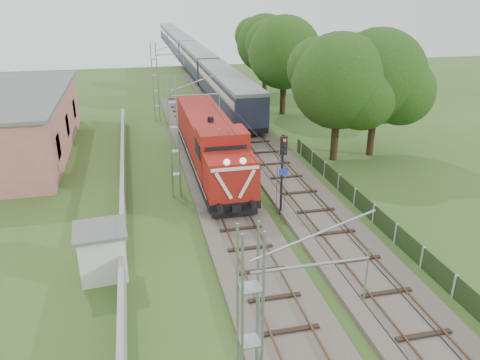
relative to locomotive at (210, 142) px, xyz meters
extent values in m
plane|color=#355620|center=(0.00, -16.17, -2.33)|extent=(140.00, 140.00, 0.00)
cube|color=#6B6054|center=(0.00, -9.17, -2.18)|extent=(4.20, 70.00, 0.30)
cube|color=black|center=(0.00, -9.17, -1.98)|extent=(2.40, 70.00, 0.10)
cube|color=brown|center=(-0.85, -9.17, -1.91)|extent=(0.08, 70.00, 0.05)
cube|color=brown|center=(0.85, -9.17, -1.91)|extent=(0.08, 70.00, 0.05)
cube|color=#6B6054|center=(5.00, 3.83, -2.18)|extent=(4.20, 80.00, 0.30)
cube|color=black|center=(5.00, 3.83, -1.98)|extent=(2.40, 80.00, 0.10)
cube|color=brown|center=(4.15, 3.83, -1.91)|extent=(0.08, 80.00, 0.05)
cube|color=brown|center=(5.85, 3.83, -1.91)|extent=(0.08, 80.00, 0.05)
cylinder|color=gray|center=(-1.50, -24.17, 4.47)|extent=(3.00, 0.08, 0.08)
cylinder|color=gray|center=(-1.50, -4.17, 4.47)|extent=(3.00, 0.08, 0.08)
cylinder|color=gray|center=(-1.50, 15.83, 4.47)|extent=(3.00, 0.08, 0.08)
cylinder|color=black|center=(0.00, -4.17, 3.17)|extent=(0.03, 70.00, 0.03)
cylinder|color=black|center=(0.00, -4.17, 4.47)|extent=(0.03, 70.00, 0.03)
cube|color=#9E9E99|center=(-6.50, -4.17, -1.58)|extent=(0.25, 40.00, 1.50)
cube|color=#CA6D6E|center=(-15.00, 7.83, 0.17)|extent=(8.00, 20.00, 5.00)
cube|color=#606060|center=(-15.00, 7.83, 2.77)|extent=(8.40, 20.40, 0.25)
cube|color=black|center=(-11.05, 1.83, -0.13)|extent=(0.10, 1.60, 1.80)
cube|color=black|center=(-11.05, 7.83, -0.13)|extent=(0.10, 1.60, 1.80)
cube|color=black|center=(-11.05, 13.83, -0.13)|extent=(0.10, 1.60, 1.80)
cube|color=black|center=(8.00, -13.17, -1.73)|extent=(0.05, 32.00, 1.15)
cube|color=#9E9E99|center=(8.00, 1.83, -1.73)|extent=(0.12, 0.12, 1.20)
cube|color=black|center=(0.00, 0.13, -1.30)|extent=(3.15, 17.84, 0.52)
cube|color=black|center=(0.00, -5.64, -1.62)|extent=(2.31, 3.78, 0.52)
cube|color=black|center=(0.00, 5.90, -1.62)|extent=(2.31, 3.78, 0.52)
cube|color=black|center=(0.00, -8.68, -1.72)|extent=(2.73, 0.26, 0.37)
cube|color=maroon|center=(0.00, -7.48, 0.17)|extent=(3.04, 2.62, 2.41)
sphere|color=white|center=(-0.47, -8.74, 1.53)|extent=(0.38, 0.38, 0.38)
sphere|color=white|center=(0.47, -8.74, 1.53)|extent=(0.38, 0.38, 0.38)
cube|color=silver|center=(-0.68, -8.81, 0.11)|extent=(1.05, 0.06, 1.76)
cube|color=silver|center=(0.68, -8.81, 0.11)|extent=(1.05, 0.06, 1.76)
cube|color=silver|center=(0.00, -8.81, 1.11)|extent=(2.83, 0.06, 0.19)
cube|color=maroon|center=(0.00, -4.91, 0.64)|extent=(3.15, 2.52, 3.36)
cube|color=black|center=(0.00, -6.19, 1.16)|extent=(2.62, 0.06, 0.94)
cube|color=maroon|center=(0.00, 2.70, 0.32)|extent=(2.94, 12.70, 2.73)
cylinder|color=black|center=(0.00, -0.50, 1.84)|extent=(0.46, 0.46, 0.42)
cylinder|color=gray|center=(-0.31, -5.75, 2.47)|extent=(0.13, 0.13, 0.37)
cylinder|color=gray|center=(0.31, -5.75, 2.47)|extent=(0.13, 0.13, 0.37)
cube|color=black|center=(5.00, 18.13, -1.41)|extent=(3.04, 23.07, 0.52)
cube|color=#2A2F46|center=(5.00, 18.13, 0.27)|extent=(3.15, 23.07, 2.83)
cube|color=beige|center=(5.00, 18.13, 0.79)|extent=(3.19, 22.14, 0.79)
cube|color=gray|center=(5.00, 18.13, 1.84)|extent=(3.20, 23.07, 0.37)
cube|color=black|center=(5.00, 42.24, -1.41)|extent=(3.04, 23.07, 0.52)
cube|color=#2A2F46|center=(5.00, 42.24, 0.27)|extent=(3.15, 23.07, 2.83)
cube|color=beige|center=(5.00, 42.24, 0.79)|extent=(3.19, 22.14, 0.79)
cube|color=gray|center=(5.00, 42.24, 1.84)|extent=(3.20, 23.07, 0.37)
cube|color=black|center=(5.00, 66.36, -1.41)|extent=(3.04, 23.07, 0.52)
cube|color=#2A2F46|center=(5.00, 66.36, 0.27)|extent=(3.15, 23.07, 2.83)
cube|color=beige|center=(5.00, 66.36, 0.79)|extent=(3.19, 22.14, 0.79)
cube|color=gray|center=(5.00, 66.36, 1.84)|extent=(3.20, 23.07, 0.37)
cube|color=black|center=(5.00, 90.47, -1.41)|extent=(3.04, 23.07, 0.52)
cube|color=#2A2F46|center=(5.00, 90.47, 0.27)|extent=(3.15, 23.07, 2.83)
cube|color=beige|center=(5.00, 90.47, 0.79)|extent=(3.19, 22.14, 0.79)
cube|color=gray|center=(5.00, 90.47, 1.84)|extent=(3.20, 23.07, 0.37)
cylinder|color=black|center=(2.95, -8.38, 0.24)|extent=(0.14, 0.14, 5.15)
cube|color=black|center=(2.95, -8.54, 2.20)|extent=(0.40, 0.29, 1.13)
sphere|color=red|center=(2.95, -8.66, 2.56)|extent=(0.19, 0.19, 0.19)
sphere|color=black|center=(2.95, -8.66, 2.20)|extent=(0.19, 0.19, 0.19)
sphere|color=black|center=(2.95, -8.66, 1.84)|extent=(0.19, 0.19, 0.19)
cube|color=#1B2EA3|center=(3.00, -8.51, 0.55)|extent=(0.57, 0.16, 0.41)
cube|color=silver|center=(-7.40, -12.71, -1.16)|extent=(2.29, 2.29, 2.34)
cube|color=#606060|center=(-7.40, -12.71, 0.11)|extent=(2.63, 2.63, 0.16)
cylinder|color=#3C2C18|center=(10.23, 0.37, -0.06)|extent=(0.60, 0.60, 4.53)
sphere|color=#1B390F|center=(10.23, 0.37, 4.06)|extent=(7.42, 7.42, 7.42)
sphere|color=#1B390F|center=(11.71, -0.74, 3.03)|extent=(5.19, 5.19, 5.19)
sphere|color=#1B390F|center=(8.93, 1.67, 4.88)|extent=(4.82, 4.82, 4.82)
cylinder|color=#3C2C18|center=(13.72, 0.84, -0.02)|extent=(0.58, 0.58, 4.63)
sphere|color=#1B390F|center=(13.72, 0.84, 4.19)|extent=(7.57, 7.57, 7.57)
sphere|color=#1B390F|center=(15.23, -0.29, 3.14)|extent=(5.30, 5.30, 5.30)
sphere|color=#1B390F|center=(12.39, 2.17, 5.03)|extent=(4.92, 4.92, 4.92)
cylinder|color=#3C2C18|center=(10.78, 15.71, 0.04)|extent=(0.64, 0.64, 4.75)
sphere|color=#1B390F|center=(10.78, 15.71, 4.36)|extent=(7.77, 7.77, 7.77)
sphere|color=#1B390F|center=(12.33, 14.55, 3.28)|extent=(5.44, 5.44, 5.44)
sphere|color=#1B390F|center=(9.42, 17.07, 5.22)|extent=(5.05, 5.05, 5.05)
cylinder|color=#3C2C18|center=(11.99, 27.45, -0.05)|extent=(0.59, 0.59, 4.56)
sphere|color=#1B390F|center=(11.99, 27.45, 4.10)|extent=(7.46, 7.46, 7.46)
sphere|color=#1B390F|center=(13.49, 26.33, 3.06)|extent=(5.22, 5.22, 5.22)
sphere|color=#1B390F|center=(10.69, 28.76, 4.93)|extent=(4.85, 4.85, 4.85)
camera|label=1|loc=(-5.31, -33.13, 10.59)|focal=35.00mm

